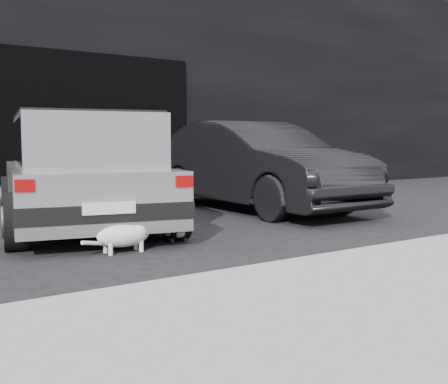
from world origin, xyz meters
TOP-DOWN VIEW (x-y plane):
  - ground at (0.00, 0.00)m, footprint 80.00×80.00m
  - building_facade at (1.00, 6.00)m, footprint 34.00×4.00m
  - garage_opening at (1.00, 3.99)m, footprint 4.00×0.10m
  - curb at (1.00, -2.60)m, footprint 18.00×0.25m
  - silver_hatchback at (-0.38, 0.69)m, footprint 2.42×3.91m
  - second_car at (2.42, 0.92)m, footprint 1.47×4.04m
  - cat_siamese at (0.11, -0.66)m, footprint 0.43×0.82m
  - cat_white at (-0.58, -0.96)m, footprint 0.77×0.27m

SIDE VIEW (x-z plane):
  - ground at x=0.00m, z-range 0.00..0.00m
  - curb at x=1.00m, z-range 0.00..0.12m
  - cat_siamese at x=0.11m, z-range -0.01..0.28m
  - cat_white at x=-0.58m, z-range -0.01..0.35m
  - second_car at x=2.42m, z-range 0.00..1.32m
  - silver_hatchback at x=-0.38m, z-range 0.06..1.40m
  - garage_opening at x=1.00m, z-range 0.00..2.60m
  - building_facade at x=1.00m, z-range 0.00..5.00m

